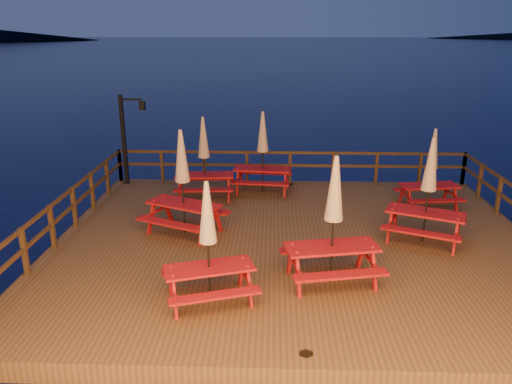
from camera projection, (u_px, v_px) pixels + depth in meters
ground at (295, 254)px, 12.68m from camera, size 500.00×500.00×0.00m
deck at (295, 247)px, 12.62m from camera, size 12.00×10.00×0.40m
deck_piles at (294, 265)px, 12.77m from camera, size 11.44×9.44×1.40m
railing at (293, 189)px, 13.99m from camera, size 11.80×9.75×1.10m
lamp_post at (128, 131)px, 16.48m from camera, size 0.85×0.18×3.00m
picnic_table_0 at (208, 241)px, 9.37m from camera, size 2.06×1.87×2.45m
picnic_table_1 at (431, 168)px, 14.37m from camera, size 1.83×1.58×2.37m
picnic_table_2 at (428, 189)px, 12.03m from camera, size 2.30×2.13×2.64m
picnic_table_3 at (333, 219)px, 10.06m from camera, size 2.17×1.91×2.72m
picnic_table_4 at (263, 151)px, 15.80m from camera, size 1.96×1.67×2.60m
picnic_table_5 at (204, 157)px, 15.19m from camera, size 1.88×1.58×2.55m
picnic_table_6 at (183, 181)px, 12.55m from camera, size 2.38×2.21×2.71m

